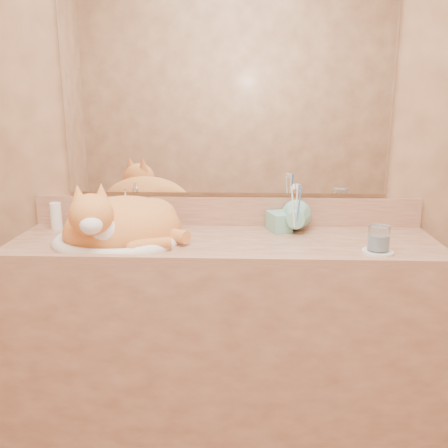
{
  "coord_description": "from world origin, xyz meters",
  "views": [
    {
      "loc": [
        0.07,
        -1.04,
        1.37
      ],
      "look_at": [
        0.0,
        0.7,
        0.93
      ],
      "focal_mm": 40.0,
      "sensor_mm": 36.0,
      "label": 1
    }
  ],
  "objects_px": {
    "soap_dispenser": "(285,213)",
    "sink_basin": "(115,224)",
    "toothbrush_cup": "(296,222)",
    "cat": "(120,223)",
    "vanity_counter": "(224,347)",
    "water_glass": "(379,238)"
  },
  "relations": [
    {
      "from": "soap_dispenser",
      "to": "sink_basin",
      "type": "bearing_deg",
      "value": 174.53
    },
    {
      "from": "toothbrush_cup",
      "to": "cat",
      "type": "bearing_deg",
      "value": -169.74
    },
    {
      "from": "toothbrush_cup",
      "to": "vanity_counter",
      "type": "bearing_deg",
      "value": -158.32
    },
    {
      "from": "water_glass",
      "to": "toothbrush_cup",
      "type": "bearing_deg",
      "value": 140.52
    },
    {
      "from": "soap_dispenser",
      "to": "toothbrush_cup",
      "type": "distance_m",
      "value": 0.05
    },
    {
      "from": "sink_basin",
      "to": "soap_dispenser",
      "type": "relative_size",
      "value": 2.72
    },
    {
      "from": "toothbrush_cup",
      "to": "soap_dispenser",
      "type": "bearing_deg",
      "value": 152.91
    },
    {
      "from": "vanity_counter",
      "to": "soap_dispenser",
      "type": "relative_size",
      "value": 9.62
    },
    {
      "from": "soap_dispenser",
      "to": "vanity_counter",
      "type": "bearing_deg",
      "value": -169.72
    },
    {
      "from": "cat",
      "to": "soap_dispenser",
      "type": "xyz_separation_m",
      "value": [
        0.61,
        0.14,
        0.01
      ]
    },
    {
      "from": "vanity_counter",
      "to": "water_glass",
      "type": "relative_size",
      "value": 18.51
    },
    {
      "from": "sink_basin",
      "to": "water_glass",
      "type": "distance_m",
      "value": 0.94
    },
    {
      "from": "sink_basin",
      "to": "soap_dispenser",
      "type": "distance_m",
      "value": 0.65
    },
    {
      "from": "cat",
      "to": "soap_dispenser",
      "type": "height_order",
      "value": "cat"
    },
    {
      "from": "vanity_counter",
      "to": "toothbrush_cup",
      "type": "distance_m",
      "value": 0.56
    },
    {
      "from": "toothbrush_cup",
      "to": "sink_basin",
      "type": "bearing_deg",
      "value": -169.14
    },
    {
      "from": "vanity_counter",
      "to": "water_glass",
      "type": "distance_m",
      "value": 0.73
    },
    {
      "from": "sink_basin",
      "to": "cat",
      "type": "relative_size",
      "value": 1.02
    },
    {
      "from": "vanity_counter",
      "to": "sink_basin",
      "type": "relative_size",
      "value": 3.53
    },
    {
      "from": "vanity_counter",
      "to": "sink_basin",
      "type": "distance_m",
      "value": 0.64
    },
    {
      "from": "water_glass",
      "to": "sink_basin",
      "type": "bearing_deg",
      "value": 174.67
    },
    {
      "from": "cat",
      "to": "toothbrush_cup",
      "type": "relative_size",
      "value": 3.65
    }
  ]
}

